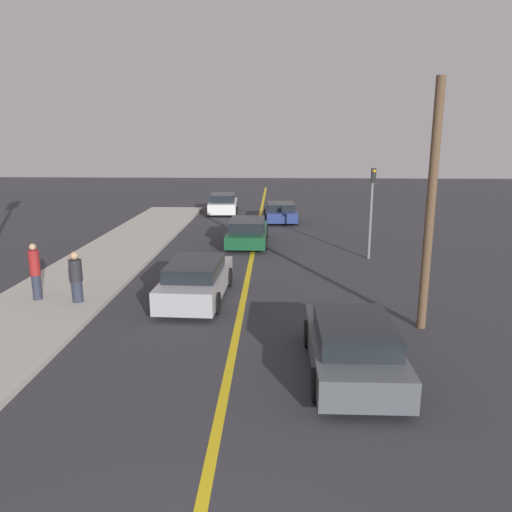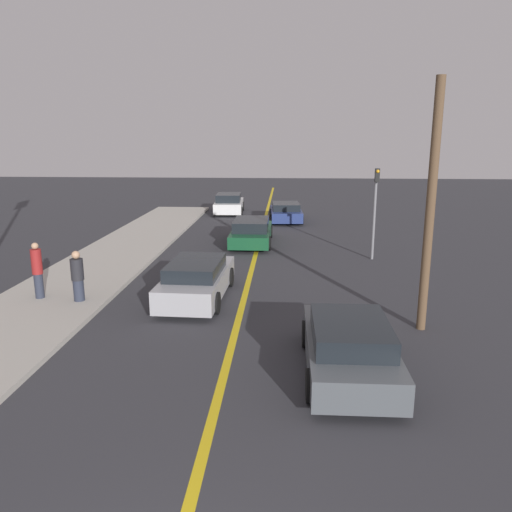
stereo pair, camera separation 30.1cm
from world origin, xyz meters
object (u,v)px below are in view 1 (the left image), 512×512
(car_oncoming_far, at_px, (223,204))
(traffic_light, at_px, (371,204))
(car_near_right_lane, at_px, (353,346))
(car_ahead_center, at_px, (196,280))
(pedestrian_near_curb, at_px, (76,277))
(pedestrian_mid_group, at_px, (35,271))
(car_far_distant, at_px, (247,232))
(utility_pole, at_px, (430,209))
(car_parked_left_lot, at_px, (280,212))

(car_oncoming_far, relative_size, traffic_light, 1.07)
(car_near_right_lane, xyz_separation_m, car_ahead_center, (-4.26, 4.99, 0.01))
(pedestrian_near_curb, distance_m, traffic_light, 12.13)
(pedestrian_near_curb, height_order, pedestrian_mid_group, pedestrian_mid_group)
(car_ahead_center, bearing_deg, car_far_distant, 84.38)
(car_ahead_center, bearing_deg, utility_pole, -16.51)
(car_oncoming_far, relative_size, pedestrian_mid_group, 2.32)
(car_near_right_lane, height_order, car_ahead_center, car_ahead_center)
(pedestrian_mid_group, bearing_deg, car_near_right_lane, -25.31)
(car_near_right_lane, height_order, car_parked_left_lot, car_near_right_lane)
(car_parked_left_lot, height_order, pedestrian_near_curb, pedestrian_near_curb)
(car_near_right_lane, relative_size, car_parked_left_lot, 1.06)
(car_near_right_lane, height_order, pedestrian_near_curb, pedestrian_near_curb)
(pedestrian_mid_group, bearing_deg, car_parked_left_lot, 64.04)
(car_ahead_center, relative_size, car_oncoming_far, 1.11)
(pedestrian_near_curb, xyz_separation_m, traffic_light, (10.12, 6.54, 1.45))
(car_near_right_lane, bearing_deg, car_far_distant, 102.94)
(utility_pole, bearing_deg, car_near_right_lane, -129.74)
(car_oncoming_far, bearing_deg, car_ahead_center, -89.50)
(car_ahead_center, relative_size, utility_pole, 0.70)
(car_ahead_center, xyz_separation_m, pedestrian_mid_group, (-4.93, -0.65, 0.41))
(car_ahead_center, bearing_deg, pedestrian_near_curb, -164.68)
(car_far_distant, relative_size, car_oncoming_far, 1.14)
(traffic_light, bearing_deg, car_parked_left_lot, 111.19)
(car_far_distant, bearing_deg, pedestrian_mid_group, -123.70)
(car_ahead_center, xyz_separation_m, pedestrian_near_curb, (-3.57, -0.84, 0.29))
(car_ahead_center, distance_m, car_far_distant, 8.65)
(car_ahead_center, height_order, pedestrian_mid_group, pedestrian_mid_group)
(car_far_distant, distance_m, pedestrian_mid_group, 11.06)
(car_parked_left_lot, bearing_deg, traffic_light, -71.96)
(car_oncoming_far, distance_m, pedestrian_near_curb, 19.44)
(car_ahead_center, relative_size, traffic_light, 1.19)
(car_ahead_center, height_order, car_oncoming_far, car_oncoming_far)
(utility_pole, bearing_deg, car_oncoming_far, 110.25)
(car_near_right_lane, xyz_separation_m, car_oncoming_far, (-5.32, 23.43, 0.01))
(car_near_right_lane, bearing_deg, car_parked_left_lot, 94.11)
(utility_pole, bearing_deg, traffic_light, 90.12)
(pedestrian_near_curb, bearing_deg, car_oncoming_far, 82.58)
(pedestrian_mid_group, bearing_deg, car_far_distant, 56.53)
(car_parked_left_lot, height_order, traffic_light, traffic_light)
(car_near_right_lane, distance_m, car_ahead_center, 6.56)
(car_far_distant, distance_m, car_parked_left_lot, 6.92)
(traffic_light, bearing_deg, car_oncoming_far, 120.84)
(car_oncoming_far, height_order, pedestrian_mid_group, pedestrian_mid_group)
(car_far_distant, bearing_deg, traffic_light, -28.25)
(car_near_right_lane, relative_size, pedestrian_near_curb, 2.69)
(car_parked_left_lot, distance_m, car_oncoming_far, 5.01)
(car_ahead_center, height_order, car_parked_left_lot, car_ahead_center)
(car_ahead_center, bearing_deg, car_oncoming_far, 95.42)
(pedestrian_near_curb, bearing_deg, traffic_light, 32.89)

